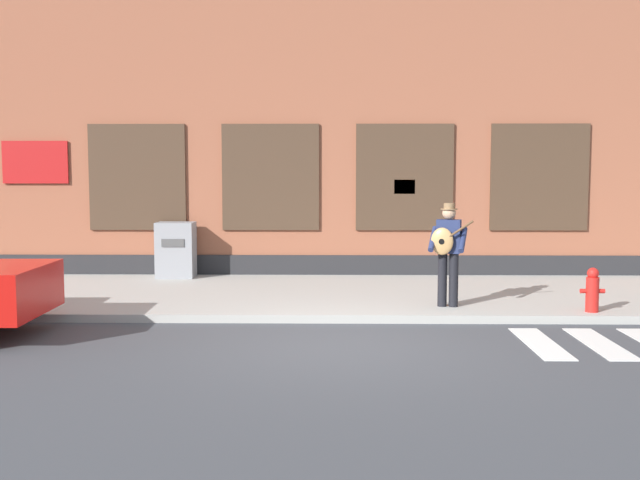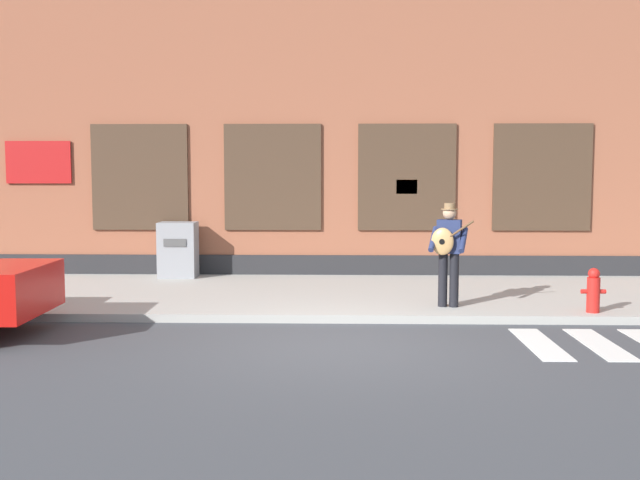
% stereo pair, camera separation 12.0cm
% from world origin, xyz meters
% --- Properties ---
extents(ground_plane, '(160.00, 160.00, 0.00)m').
position_xyz_m(ground_plane, '(0.00, 0.00, 0.00)').
color(ground_plane, '#424449').
extents(sidewalk, '(28.00, 4.57, 0.13)m').
position_xyz_m(sidewalk, '(0.00, 3.78, 0.07)').
color(sidewalk, '#ADAAA3').
rests_on(sidewalk, ground).
extents(building_backdrop, '(28.00, 4.06, 9.30)m').
position_xyz_m(building_backdrop, '(-0.00, 8.06, 4.65)').
color(building_backdrop, '#99563D').
rests_on(building_backdrop, ground).
extents(busker, '(0.72, 0.65, 1.69)m').
position_xyz_m(busker, '(1.76, 2.26, 1.10)').
color(busker, black).
rests_on(busker, sidewalk).
extents(utility_box, '(0.77, 0.60, 1.15)m').
position_xyz_m(utility_box, '(-3.36, 5.61, 0.71)').
color(utility_box, gray).
rests_on(utility_box, sidewalk).
extents(fire_hydrant, '(0.38, 0.20, 0.70)m').
position_xyz_m(fire_hydrant, '(3.97, 1.84, 0.47)').
color(fire_hydrant, red).
rests_on(fire_hydrant, sidewalk).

